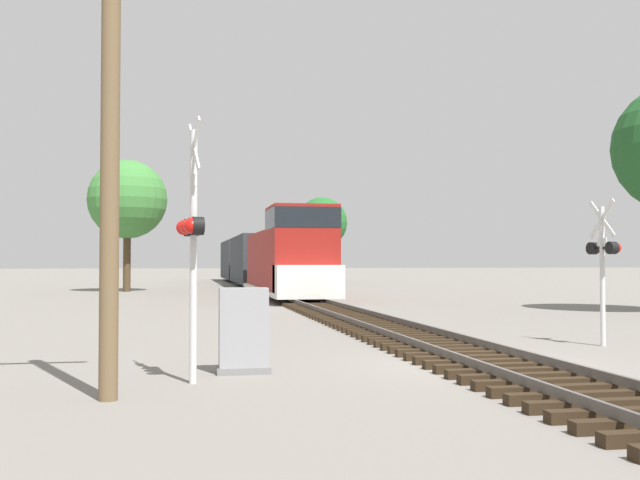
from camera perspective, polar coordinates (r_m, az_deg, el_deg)
name	(u,v)px	position (r m, az deg, el deg)	size (l,w,h in m)	color
ground_plane	(483,365)	(15.09, 12.28, -9.31)	(400.00, 400.00, 0.00)	slate
rail_track_bed	(483,358)	(15.08, 12.28, -8.80)	(2.60, 160.00, 0.31)	black
freight_train	(257,260)	(57.20, -4.79, -1.56)	(3.16, 48.86, 4.70)	maroon
crossing_signal_near	(192,233)	(12.62, -9.75, 0.54)	(0.46, 1.02, 4.39)	silver
crossing_signal_far	(603,257)	(19.18, 20.77, -1.20)	(0.42, 1.01, 3.50)	silver
relay_cabinet	(243,331)	(13.71, -5.86, -6.92)	(0.96, 0.51, 1.54)	slate
utility_pole	(110,131)	(11.53, -15.69, 8.02)	(1.80, 0.28, 7.62)	brown
tree_mid_background	(127,200)	(51.46, -14.47, 2.99)	(5.24, 5.24, 8.76)	#473521
tree_deep_background	(322,223)	(69.85, 0.15, 1.31)	(4.73, 4.73, 7.99)	#473521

